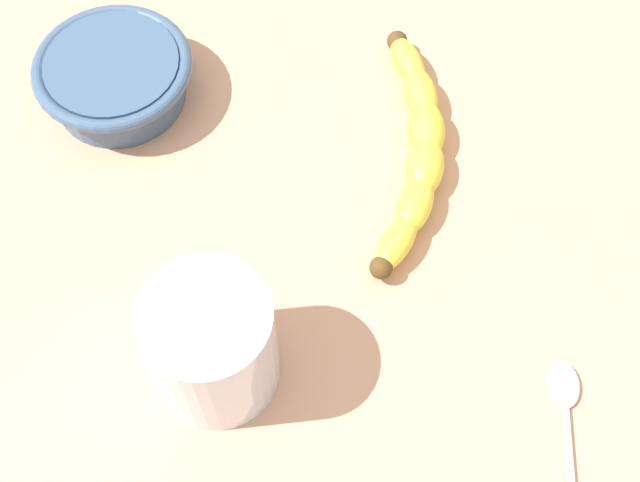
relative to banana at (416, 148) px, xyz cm
name	(u,v)px	position (x,y,z in cm)	size (l,w,h in cm)	color
wooden_tabletop	(345,233)	(-6.85, 5.21, -3.07)	(120.00, 120.00, 3.00)	tan
banana	(416,148)	(0.00, 0.00, 0.00)	(24.49, 5.97, 3.14)	yellow
smoothie_glass	(212,346)	(-20.24, 13.39, 3.50)	(8.97, 8.97, 10.39)	silver
ceramic_bowl	(115,76)	(4.06, 25.92, 1.14)	(13.55, 13.55, 4.51)	#3D5675
teaspoon	(564,394)	(-19.62, -11.72, -1.17)	(11.25, 2.54, 0.80)	silver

